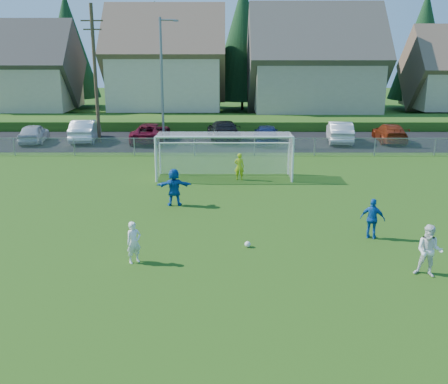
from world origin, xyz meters
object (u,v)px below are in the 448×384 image
Objects in this scene: goalkeeper at (239,167)px; car_g at (390,133)px; soccer_ball at (248,244)px; car_b at (85,130)px; player_white_a at (134,242)px; car_f at (340,132)px; player_white_b at (429,251)px; player_blue_a at (373,219)px; car_a at (34,133)px; car_d at (224,130)px; car_e at (266,134)px; soccer_goal at (224,149)px; player_blue_b at (174,187)px; car_c at (151,133)px.

car_g is (11.71, 11.60, -0.04)m from goalkeeper.
car_b is (-11.54, 21.91, 0.71)m from soccer_ball.
soccer_ball is 0.15× the size of player_white_a.
player_white_a is at bearing 69.53° from car_f.
car_g is at bearing -170.69° from car_f.
player_white_b is 3.50m from player_blue_a.
car_b is 1.03× the size of car_f.
car_g is (6.05, 24.01, -0.16)m from player_white_b.
car_d is at bearing 177.56° from car_a.
car_b is at bearing -175.57° from car_a.
car_e is at bearing 123.92° from player_white_b.
player_white_b is 14.51m from soccer_goal.
player_blue_b is (-3.15, 5.20, 0.76)m from soccer_ball.
player_blue_b is at bearing 57.95° from goalkeeper.
car_b is at bearing 133.09° from soccer_goal.
car_c is 1.09× the size of car_g.
car_f is at bearing 51.36° from soccer_goal.
car_e is (8.72, -0.70, 0.01)m from car_c.
goalkeeper is 0.20× the size of soccer_goal.
car_b is at bearing 71.02° from player_white_a.
car_f reaches higher than car_d.
car_g is at bearing 61.58° from soccer_ball.
car_g is at bearing 174.25° from car_a.
car_b reaches higher than car_e.
car_f is at bearing -173.05° from car_e.
soccer_ball is 22.24m from car_d.
soccer_goal reaches higher than goalkeeper.
car_b reaches higher than car_a.
car_g is at bearing 173.75° from car_b.
car_b is at bearing -5.02° from car_d.
player_blue_a reaches higher than car_e.
car_b is 5.09m from car_c.
player_white_a is 12.30m from soccer_goal.
car_d is 0.72× the size of soccer_goal.
car_d reaches higher than soccer_ball.
goalkeeper is at bearing 140.22° from player_white_b.
player_white_b is 25.53m from car_d.
player_blue_a is 20.67m from car_f.
car_d is 1.12× the size of car_g.
car_d is at bearing -84.73° from goalkeeper.
car_e reaches higher than player_white_a.
player_white_a is at bearing 76.22° from car_d.
car_c reaches higher than car_a.
car_a is (-20.85, 23.66, -0.14)m from player_white_b.
goalkeeper is (3.10, 4.75, -0.13)m from player_blue_b.
car_f is at bearing 25.61° from player_white_a.
player_blue_a is 23.43m from car_c.
player_blue_b is at bearing 46.43° from player_white_a.
player_blue_a is 11.13m from soccer_goal.
player_white_b is at bearing 119.79° from car_b.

